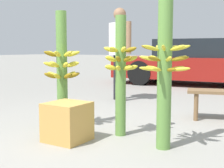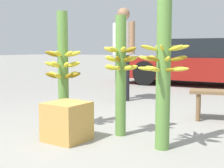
{
  "view_description": "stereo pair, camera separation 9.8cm",
  "coord_description": "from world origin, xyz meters",
  "px_view_note": "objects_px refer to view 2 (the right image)",
  "views": [
    {
      "loc": [
        1.84,
        -2.7,
        0.97
      ],
      "look_at": [
        0.02,
        0.21,
        0.59
      ],
      "focal_mm": 50.0,
      "sensor_mm": 36.0,
      "label": 1
    },
    {
      "loc": [
        1.92,
        -2.65,
        0.97
      ],
      "look_at": [
        0.02,
        0.21,
        0.59
      ],
      "focal_mm": 50.0,
      "sensor_mm": 36.0,
      "label": 2
    }
  ],
  "objects_px": {
    "banana_stalk_right": "(164,64)",
    "banana_stalk_center": "(121,72)",
    "parked_car": "(206,63)",
    "vendor_person": "(123,45)",
    "banana_stalk_left": "(63,69)",
    "produce_crate": "(67,121)"
  },
  "relations": [
    {
      "from": "produce_crate",
      "to": "vendor_person",
      "type": "bearing_deg",
      "value": 108.94
    },
    {
      "from": "vendor_person",
      "to": "produce_crate",
      "type": "xyz_separation_m",
      "value": [
        0.89,
        -2.59,
        -0.83
      ]
    },
    {
      "from": "banana_stalk_left",
      "to": "banana_stalk_center",
      "type": "distance_m",
      "value": 0.8
    },
    {
      "from": "banana_stalk_right",
      "to": "vendor_person",
      "type": "distance_m",
      "value": 2.95
    },
    {
      "from": "banana_stalk_right",
      "to": "banana_stalk_center",
      "type": "bearing_deg",
      "value": 162.73
    },
    {
      "from": "banana_stalk_left",
      "to": "produce_crate",
      "type": "distance_m",
      "value": 0.8
    },
    {
      "from": "banana_stalk_right",
      "to": "parked_car",
      "type": "distance_m",
      "value": 5.83
    },
    {
      "from": "banana_stalk_center",
      "to": "parked_car",
      "type": "distance_m",
      "value": 5.54
    },
    {
      "from": "banana_stalk_center",
      "to": "banana_stalk_right",
      "type": "bearing_deg",
      "value": -17.27
    },
    {
      "from": "banana_stalk_center",
      "to": "banana_stalk_right",
      "type": "xyz_separation_m",
      "value": [
        0.6,
        -0.19,
        0.11
      ]
    },
    {
      "from": "banana_stalk_left",
      "to": "vendor_person",
      "type": "relative_size",
      "value": 0.82
    },
    {
      "from": "banana_stalk_left",
      "to": "banana_stalk_right",
      "type": "bearing_deg",
      "value": -4.75
    },
    {
      "from": "banana_stalk_left",
      "to": "banana_stalk_right",
      "type": "relative_size",
      "value": 0.87
    },
    {
      "from": "vendor_person",
      "to": "parked_car",
      "type": "bearing_deg",
      "value": 104.12
    },
    {
      "from": "vendor_person",
      "to": "banana_stalk_left",
      "type": "bearing_deg",
      "value": -54.77
    },
    {
      "from": "banana_stalk_right",
      "to": "vendor_person",
      "type": "relative_size",
      "value": 0.95
    },
    {
      "from": "banana_stalk_right",
      "to": "produce_crate",
      "type": "bearing_deg",
      "value": -162.69
    },
    {
      "from": "banana_stalk_right",
      "to": "vendor_person",
      "type": "height_order",
      "value": "vendor_person"
    },
    {
      "from": "parked_car",
      "to": "produce_crate",
      "type": "relative_size",
      "value": 11.12
    },
    {
      "from": "parked_car",
      "to": "banana_stalk_right",
      "type": "bearing_deg",
      "value": -172.3
    },
    {
      "from": "banana_stalk_right",
      "to": "parked_car",
      "type": "xyz_separation_m",
      "value": [
        -1.31,
        5.68,
        -0.22
      ]
    },
    {
      "from": "banana_stalk_right",
      "to": "vendor_person",
      "type": "xyz_separation_m",
      "value": [
        -1.85,
        2.29,
        0.21
      ]
    }
  ]
}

